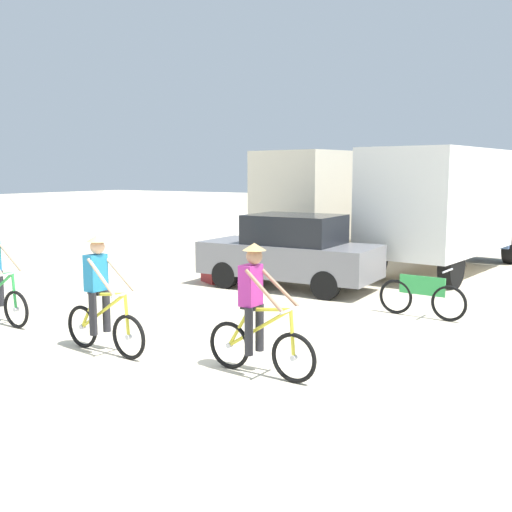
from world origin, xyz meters
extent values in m
plane|color=beige|center=(0.00, 0.00, 0.00)|extent=(120.00, 120.00, 0.00)
cube|color=beige|center=(-1.95, 10.59, 2.00)|extent=(3.21, 5.52, 2.70)
cube|color=#B21E1E|center=(-1.40, 13.95, 1.50)|extent=(2.41, 1.84, 2.00)
cube|color=black|center=(-1.28, 14.64, 1.85)|extent=(2.01, 0.41, 0.80)
cylinder|color=black|center=(-2.42, 14.01, 0.50)|extent=(0.48, 1.04, 1.00)
cylinder|color=black|center=(-0.40, 13.68, 0.50)|extent=(0.48, 1.04, 1.00)
cylinder|color=black|center=(-3.23, 9.09, 0.50)|extent=(0.48, 1.04, 1.00)
cylinder|color=black|center=(-1.21, 8.76, 0.50)|extent=(0.48, 1.04, 1.00)
cube|color=white|center=(1.59, 9.71, 2.00)|extent=(2.93, 5.42, 2.70)
cube|color=#4C6B9E|center=(1.94, 13.09, 1.50)|extent=(2.35, 1.72, 2.00)
cube|color=black|center=(2.02, 13.78, 1.85)|extent=(2.02, 0.29, 0.80)
cylinder|color=black|center=(0.92, 13.09, 0.50)|extent=(0.42, 1.03, 1.00)
cylinder|color=black|center=(2.95, 12.88, 0.50)|extent=(0.42, 1.03, 1.00)
cylinder|color=black|center=(0.40, 8.13, 0.50)|extent=(0.42, 1.03, 1.00)
cylinder|color=black|center=(2.43, 7.92, 0.50)|extent=(0.42, 1.03, 1.00)
cube|color=slate|center=(-0.87, 5.87, 0.70)|extent=(4.25, 1.87, 0.76)
cube|color=black|center=(-0.72, 5.87, 1.42)|extent=(2.14, 1.66, 0.68)
cylinder|color=black|center=(-2.15, 5.05, 0.32)|extent=(0.65, 0.24, 0.64)
cylinder|color=black|center=(-2.19, 6.61, 0.32)|extent=(0.65, 0.24, 0.64)
cylinder|color=black|center=(0.45, 5.12, 0.32)|extent=(0.65, 0.24, 0.64)
cylinder|color=black|center=(0.41, 6.68, 0.32)|extent=(0.65, 0.24, 0.64)
torus|color=black|center=(-3.16, 0.01, 0.34)|extent=(0.68, 0.08, 0.68)
cylinder|color=silver|center=(-3.16, 0.01, 0.34)|extent=(0.08, 0.08, 0.08)
cylinder|color=green|center=(-3.54, 0.02, 0.94)|extent=(0.66, 0.07, 0.13)
cylinder|color=green|center=(-3.19, 0.01, 0.66)|extent=(0.10, 0.05, 0.64)
cylinder|color=silver|center=(-3.21, 0.01, 0.98)|extent=(0.05, 0.52, 0.04)
cylinder|color=#26262B|center=(-3.78, 0.15, 0.63)|extent=(0.12, 0.12, 0.66)
cylinder|color=tan|center=(-3.51, 0.20, 1.23)|extent=(0.63, 0.08, 0.53)
torus|color=black|center=(-0.18, -0.28, 0.34)|extent=(0.68, 0.10, 0.68)
cylinder|color=silver|center=(-0.18, -0.28, 0.34)|extent=(0.08, 0.08, 0.08)
torus|color=black|center=(-1.23, -0.21, 0.34)|extent=(0.68, 0.10, 0.68)
cylinder|color=silver|center=(-1.23, -0.21, 0.34)|extent=(0.08, 0.08, 0.08)
cylinder|color=gold|center=(-0.73, -0.24, 0.66)|extent=(1.03, 0.11, 0.68)
cylinder|color=gold|center=(-0.56, -0.26, 0.94)|extent=(0.66, 0.09, 0.13)
cylinder|color=gold|center=(-1.06, -0.22, 0.62)|extent=(0.39, 0.07, 0.59)
cylinder|color=gold|center=(-0.21, -0.28, 0.66)|extent=(0.10, 0.06, 0.64)
cylinder|color=silver|center=(-0.23, -0.27, 0.98)|extent=(0.07, 0.52, 0.04)
cube|color=black|center=(-0.89, -0.24, 0.93)|extent=(0.25, 0.13, 0.06)
cube|color=teal|center=(-0.87, -0.24, 1.24)|extent=(0.22, 0.33, 0.56)
sphere|color=tan|center=(-0.81, -0.24, 1.64)|extent=(0.22, 0.22, 0.22)
cone|color=tan|center=(-0.81, -0.24, 1.77)|extent=(0.32, 0.32, 0.10)
cylinder|color=#26262B|center=(-0.80, -0.11, 0.63)|extent=(0.12, 0.12, 0.66)
cylinder|color=#26262B|center=(-0.82, -0.37, 0.63)|extent=(0.12, 0.12, 0.66)
cylinder|color=tan|center=(-0.52, -0.08, 1.23)|extent=(0.63, 0.05, 0.53)
cylinder|color=tan|center=(-0.54, -0.44, 1.23)|extent=(0.63, 0.13, 0.53)
torus|color=black|center=(2.37, 0.12, 0.34)|extent=(0.68, 0.08, 0.68)
cylinder|color=silver|center=(2.37, 0.12, 0.34)|extent=(0.08, 0.08, 0.08)
torus|color=black|center=(1.32, 0.16, 0.34)|extent=(0.68, 0.08, 0.68)
cylinder|color=silver|center=(1.32, 0.16, 0.34)|extent=(0.08, 0.08, 0.08)
cylinder|color=gold|center=(1.82, 0.14, 0.66)|extent=(1.03, 0.09, 0.68)
cylinder|color=gold|center=(1.99, 0.14, 0.94)|extent=(0.66, 0.07, 0.13)
cylinder|color=gold|center=(1.49, 0.15, 0.62)|extent=(0.39, 0.06, 0.59)
cylinder|color=gold|center=(2.35, 0.12, 0.66)|extent=(0.10, 0.05, 0.64)
cylinder|color=silver|center=(2.32, 0.13, 0.98)|extent=(0.05, 0.52, 0.04)
cube|color=black|center=(1.67, 0.15, 0.93)|extent=(0.24, 0.13, 0.06)
cube|color=#AD2D8C|center=(1.69, 0.15, 1.24)|extent=(0.21, 0.33, 0.56)
sphere|color=#A87A5B|center=(1.75, 0.15, 1.64)|extent=(0.22, 0.22, 0.22)
cone|color=tan|center=(1.75, 0.15, 1.77)|extent=(0.32, 0.32, 0.10)
cylinder|color=#26262B|center=(1.75, 0.28, 0.63)|extent=(0.12, 0.12, 0.66)
cylinder|color=#26262B|center=(1.74, 0.02, 0.63)|extent=(0.12, 0.12, 0.66)
cylinder|color=#A87A5B|center=(2.03, 0.32, 1.23)|extent=(0.63, 0.07, 0.53)
cylinder|color=#A87A5B|center=(2.02, -0.04, 1.23)|extent=(0.63, 0.11, 0.53)
torus|color=black|center=(3.23, 4.58, 0.34)|extent=(0.68, 0.11, 0.68)
torus|color=black|center=(2.19, 4.65, 0.34)|extent=(0.68, 0.11, 0.68)
cube|color=green|center=(2.71, 4.61, 0.62)|extent=(0.89, 0.11, 0.36)
cylinder|color=silver|center=(3.18, 4.58, 0.95)|extent=(0.07, 0.50, 0.04)
cube|color=#9E2D2D|center=(-2.78, 5.65, 0.24)|extent=(0.91, 0.91, 0.48)
camera|label=1|loc=(6.04, -6.70, 2.77)|focal=42.71mm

